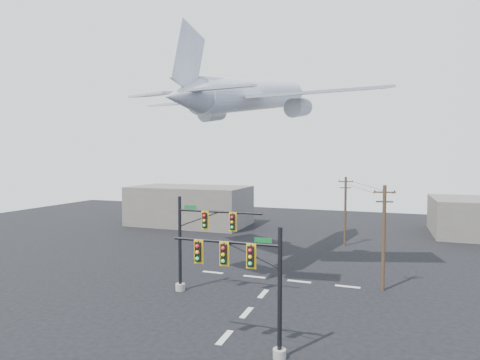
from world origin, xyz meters
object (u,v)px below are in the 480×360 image
at_px(signal_mast_far, 196,242).
at_px(signal_mast_near, 251,282).
at_px(airliner, 254,95).
at_px(utility_pole_a, 384,236).
at_px(utility_pole_b, 345,210).

bearing_deg(signal_mast_far, signal_mast_near, -48.12).
bearing_deg(signal_mast_far, airliner, 80.55).
height_order(utility_pole_a, airliner, airliner).
bearing_deg(airliner, utility_pole_b, -24.71).
distance_m(signal_mast_far, airliner, 15.83).
relative_size(signal_mast_near, utility_pole_a, 0.83).
distance_m(utility_pole_a, utility_pole_b, 16.23).
distance_m(signal_mast_near, signal_mast_far, 10.59).
bearing_deg(airliner, utility_pole_a, -99.43).
relative_size(signal_mast_far, airliner, 0.27).
height_order(signal_mast_near, utility_pole_a, utility_pole_a).
xyz_separation_m(utility_pole_a, airliner, (-12.09, 4.08, 12.17)).
xyz_separation_m(signal_mast_far, airliner, (1.59, 9.54, 12.53)).
bearing_deg(signal_mast_near, airliner, 107.46).
height_order(signal_mast_near, signal_mast_far, signal_mast_far).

